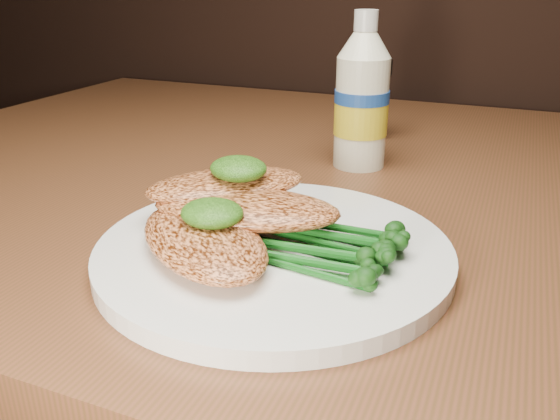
% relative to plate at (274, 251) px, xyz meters
% --- Properties ---
extents(plate, '(0.27, 0.27, 0.01)m').
position_rel_plate_xyz_m(plate, '(0.00, 0.00, 0.00)').
color(plate, white).
rests_on(plate, dining_table).
extents(chicken_front, '(0.16, 0.15, 0.02)m').
position_rel_plate_xyz_m(chicken_front, '(-0.04, -0.04, 0.02)').
color(chicken_front, '#F78B4E').
rests_on(chicken_front, plate).
extents(chicken_mid, '(0.16, 0.10, 0.02)m').
position_rel_plate_xyz_m(chicken_mid, '(-0.03, 0.01, 0.03)').
color(chicken_mid, '#F78B4E').
rests_on(chicken_mid, plate).
extents(chicken_back, '(0.14, 0.14, 0.02)m').
position_rel_plate_xyz_m(chicken_back, '(-0.06, 0.03, 0.03)').
color(chicken_back, '#F78B4E').
rests_on(chicken_back, plate).
extents(pesto_front, '(0.05, 0.05, 0.02)m').
position_rel_plate_xyz_m(pesto_front, '(-0.04, -0.03, 0.04)').
color(pesto_front, '#103207').
rests_on(pesto_front, chicken_front).
extents(pesto_back, '(0.06, 0.06, 0.02)m').
position_rel_plate_xyz_m(pesto_back, '(-0.04, 0.03, 0.05)').
color(pesto_back, '#103207').
rests_on(pesto_back, chicken_back).
extents(broccolini_bundle, '(0.14, 0.12, 0.02)m').
position_rel_plate_xyz_m(broccolini_bundle, '(0.04, -0.00, 0.02)').
color(broccolini_bundle, '#125314').
rests_on(broccolini_bundle, plate).
extents(mayo_bottle, '(0.07, 0.07, 0.17)m').
position_rel_plate_xyz_m(mayo_bottle, '(-0.00, 0.25, 0.08)').
color(mayo_bottle, white).
rests_on(mayo_bottle, dining_table).
extents(pepper_grinder, '(0.04, 0.04, 0.10)m').
position_rel_plate_xyz_m(pepper_grinder, '(-0.02, 0.36, 0.04)').
color(pepper_grinder, black).
rests_on(pepper_grinder, dining_table).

